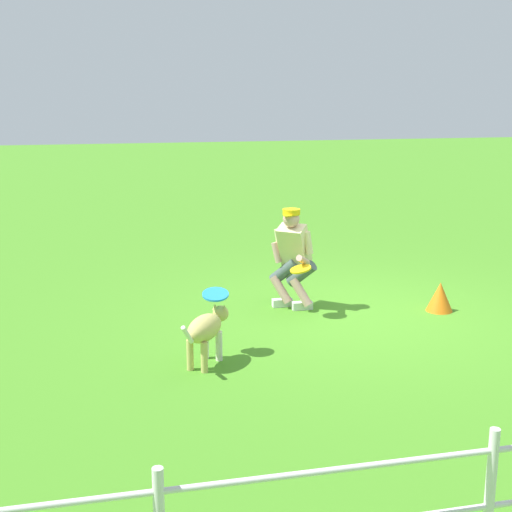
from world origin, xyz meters
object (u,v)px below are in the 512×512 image
Objects in this scene: frisbee_held at (301,269)px; frisbee_flying at (215,294)px; dog at (207,329)px; training_cone at (440,297)px; person at (293,255)px.

frisbee_flying is at bearing 39.70° from frisbee_held.
training_cone is at bearing -35.48° from dog.
dog is at bearing 59.79° from frisbee_flying.
person reaches higher than frisbee_flying.
person is at bearing -4.54° from dog.
frisbee_held is at bearing -4.87° from training_cone.
frisbee_flying reaches higher than dog.
training_cone is (-1.78, 0.54, -0.51)m from person.
dog is 1.85m from frisbee_held.
person is at bearing -16.83° from training_cone.
training_cone is (-3.14, -1.09, -0.19)m from dog.
dog is (1.36, 1.63, -0.33)m from person.
frisbee_flying is 1.59m from frisbee_held.
frisbee_held is (-1.35, -1.24, 0.24)m from dog.
frisbee_flying is (-0.13, -0.23, 0.29)m from dog.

